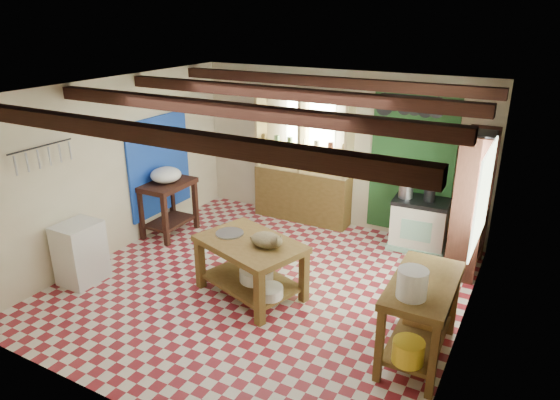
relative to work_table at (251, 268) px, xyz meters
The scene contains 30 objects.
floor 0.45m from the work_table, 82.00° to the left, with size 5.00×5.00×0.02m, color maroon.
ceiling 2.24m from the work_table, 82.00° to the left, with size 5.00×5.00×0.02m, color #4D4D53.
wall_back 2.88m from the work_table, 89.32° to the left, with size 5.00×0.04×2.60m, color beige.
wall_front 2.45m from the work_table, 89.19° to the right, with size 5.00×0.04×2.60m, color beige.
wall_left 2.65m from the work_table, behind, with size 0.04×5.00×2.60m, color beige.
wall_right 2.71m from the work_table, ahead, with size 0.04×5.00×2.60m, color beige.
ceiling_beams 2.12m from the work_table, 82.00° to the left, with size 5.00×3.80×0.15m, color #371B13.
blue_wall_patch 2.78m from the work_table, 155.14° to the left, with size 0.04×1.40×1.60m, color #1740B3.
green_wall_patch 3.11m from the work_table, 64.59° to the left, with size 1.30×0.04×2.30m, color #1E4B20.
window_back 3.05m from the work_table, 99.80° to the left, with size 0.90×0.02×0.80m, color beige.
window_right 2.98m from the work_table, 26.07° to the left, with size 0.02×1.30×1.20m, color beige.
utensil_rail 2.95m from the work_table, 158.04° to the right, with size 0.06×0.90×0.28m, color black.
pot_rack 3.18m from the work_table, 60.64° to the left, with size 0.86×0.12×0.36m, color black.
shelving_unit 2.69m from the work_table, 101.52° to the left, with size 1.70×0.34×2.20m, color tan.
tall_rack 3.14m from the work_table, 41.27° to the left, with size 0.40×0.86×2.00m, color #371B13.
work_table is the anchor object (origin of this frame).
stove 2.85m from the work_table, 56.65° to the left, with size 0.82×0.55×0.80m, color beige.
prep_table 2.37m from the work_table, 156.13° to the left, with size 0.61×0.88×0.90m, color #371B13.
white_cabinet 2.34m from the work_table, 159.56° to the right, with size 0.47×0.56×0.84m, color silver.
right_counter 2.22m from the work_table, ahead, with size 0.63×1.26×0.90m, color brown.
cat 0.53m from the work_table, ahead, with size 0.40×0.30×0.18m, color olive.
steel_tray 0.52m from the work_table, behind, with size 0.36×0.36×0.02m, color #98989F.
basin_large 0.12m from the work_table, 27.24° to the left, with size 0.44×0.44×0.15m, color silver.
basin_small 0.47m from the work_table, 30.29° to the right, with size 0.36×0.36×0.13m, color silver.
kettle_left 2.76m from the work_table, 60.90° to the left, with size 0.22×0.22×0.25m, color #98989F.
kettle_right 2.96m from the work_table, 55.07° to the left, with size 0.17×0.17×0.21m, color black.
enamel_bowl 2.46m from the work_table, 156.13° to the left, with size 0.49×0.49×0.25m, color silver.
white_bucket 2.34m from the work_table, 14.65° to the right, with size 0.29×0.29×0.29m, color silver.
wicker_basket 2.21m from the work_table, ahead, with size 0.40×0.32×0.28m, color #9F7440.
yellow_tub 2.32m from the work_table, 16.69° to the right, with size 0.31×0.31×0.23m, color yellow.
Camera 1 is at (3.02, -5.03, 3.47)m, focal length 32.00 mm.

